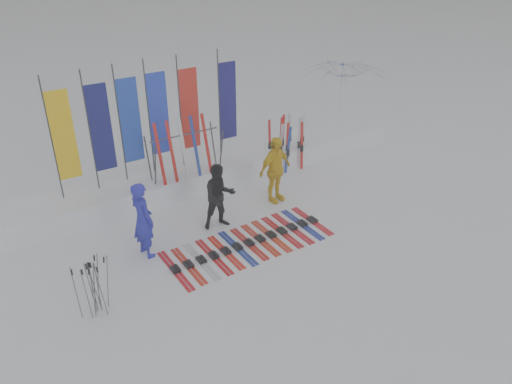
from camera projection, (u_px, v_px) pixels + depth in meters
ground at (286, 260)px, 11.51m from camera, size 120.00×120.00×0.00m
snow_bank at (196, 174)px, 14.76m from camera, size 14.00×1.60×0.60m
person_blue at (143, 220)px, 11.28m from camera, size 0.57×0.75×1.86m
person_black at (219, 197)px, 12.39m from camera, size 0.94×0.79×1.72m
person_yellow at (275, 170)px, 13.54m from camera, size 1.17×0.66×1.89m
tent_canopy at (342, 97)px, 17.87m from camera, size 3.03×3.08×2.69m
ski_row at (249, 243)px, 12.06m from camera, size 4.06×1.69×0.07m
pole_cluster at (94, 288)px, 9.70m from camera, size 0.71×0.48×1.25m
feather_flags at (147, 118)px, 13.36m from camera, size 5.32×0.25×3.20m
ski_rack at (185, 148)px, 13.74m from camera, size 2.04×0.80×1.23m
upright_skis at (289, 143)px, 15.62m from camera, size 1.32×0.90×1.68m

